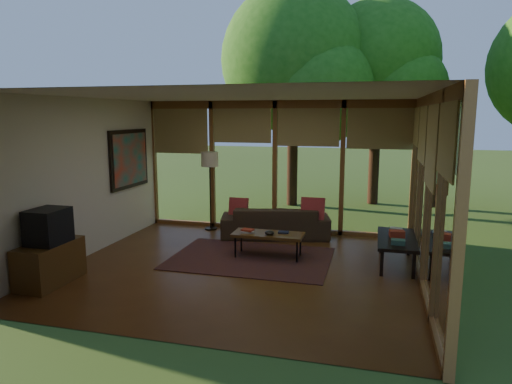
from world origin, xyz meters
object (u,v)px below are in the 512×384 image
(floor_lamp, at_px, (210,164))
(coffee_table, at_px, (268,235))
(television, at_px, (48,226))
(media_cabinet, at_px, (50,263))
(side_console, at_px, (397,240))
(sofa, at_px, (275,222))

(floor_lamp, distance_m, coffee_table, 2.48)
(television, bearing_deg, floor_lamp, 72.60)
(media_cabinet, height_order, television, television)
(side_console, bearing_deg, coffee_table, -175.99)
(television, bearing_deg, coffee_table, 35.93)
(sofa, bearing_deg, coffee_table, 83.96)
(media_cabinet, distance_m, side_console, 5.32)
(media_cabinet, height_order, floor_lamp, floor_lamp)
(media_cabinet, relative_size, floor_lamp, 0.61)
(floor_lamp, bearing_deg, side_console, -20.91)
(floor_lamp, xyz_separation_m, side_console, (3.73, -1.43, -1.00))
(side_console, bearing_deg, media_cabinet, -156.30)
(television, height_order, floor_lamp, floor_lamp)
(media_cabinet, relative_size, coffee_table, 0.83)
(sofa, distance_m, media_cabinet, 4.22)
(coffee_table, bearing_deg, media_cabinet, -144.26)
(sofa, bearing_deg, television, 39.05)
(television, height_order, coffee_table, television)
(television, bearing_deg, side_console, 23.78)
(sofa, distance_m, side_console, 2.57)
(sofa, relative_size, media_cabinet, 2.12)
(side_console, bearing_deg, television, -156.22)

